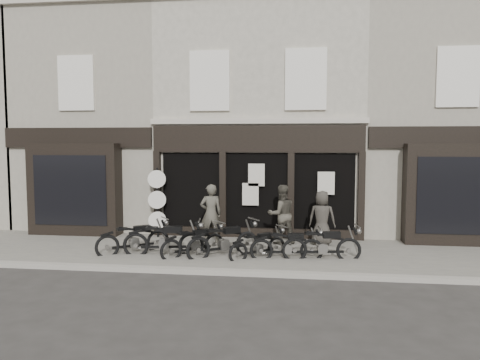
# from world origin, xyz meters

# --- Properties ---
(ground_plane) EXTENTS (90.00, 90.00, 0.00)m
(ground_plane) POSITION_xyz_m (0.00, 0.00, 0.00)
(ground_plane) COLOR #2D2B28
(ground_plane) RESTS_ON ground
(pavement) EXTENTS (30.00, 4.20, 0.12)m
(pavement) POSITION_xyz_m (0.00, 0.90, 0.06)
(pavement) COLOR #636057
(pavement) RESTS_ON ground_plane
(kerb) EXTENTS (30.00, 0.25, 0.13)m
(kerb) POSITION_xyz_m (0.00, -1.25, 0.07)
(kerb) COLOR gray
(kerb) RESTS_ON ground_plane
(central_building) EXTENTS (7.30, 6.22, 8.34)m
(central_building) POSITION_xyz_m (0.00, 5.95, 4.08)
(central_building) COLOR #BDB4A2
(central_building) RESTS_ON ground
(neighbour_left) EXTENTS (5.60, 6.73, 8.34)m
(neighbour_left) POSITION_xyz_m (-6.35, 5.90, 4.04)
(neighbour_left) COLOR gray
(neighbour_left) RESTS_ON ground
(neighbour_right) EXTENTS (5.60, 6.73, 8.34)m
(neighbour_right) POSITION_xyz_m (6.35, 5.90, 4.04)
(neighbour_right) COLOR gray
(neighbour_right) RESTS_ON ground
(motorcycle_0) EXTENTS (1.92, 1.54, 1.07)m
(motorcycle_0) POSITION_xyz_m (-3.39, 0.35, 0.42)
(motorcycle_0) COLOR black
(motorcycle_0) RESTS_ON ground
(motorcycle_1) EXTENTS (2.34, 0.69, 1.12)m
(motorcycle_1) POSITION_xyz_m (-2.43, 0.22, 0.45)
(motorcycle_1) COLOR black
(motorcycle_1) RESTS_ON ground
(motorcycle_2) EXTENTS (1.69, 1.58, 0.99)m
(motorcycle_2) POSITION_xyz_m (-1.57, 0.25, 0.40)
(motorcycle_2) COLOR black
(motorcycle_2) RESTS_ON ground
(motorcycle_3) EXTENTS (1.97, 1.60, 1.10)m
(motorcycle_3) POSITION_xyz_m (-0.70, 0.32, 0.44)
(motorcycle_3) COLOR black
(motorcycle_3) RESTS_ON ground
(motorcycle_4) EXTENTS (1.60, 1.43, 0.92)m
(motorcycle_4) POSITION_xyz_m (0.30, 0.26, 0.37)
(motorcycle_4) COLOR black
(motorcycle_4) RESTS_ON ground
(motorcycle_5) EXTENTS (2.06, 0.56, 0.99)m
(motorcycle_5) POSITION_xyz_m (1.12, 0.20, 0.39)
(motorcycle_5) COLOR black
(motorcycle_5) RESTS_ON ground
(motorcycle_6) EXTENTS (2.21, 0.61, 1.06)m
(motorcycle_6) POSITION_xyz_m (2.09, 0.26, 0.42)
(motorcycle_6) COLOR black
(motorcycle_6) RESTS_ON ground
(man_left) EXTENTS (0.80, 0.64, 1.90)m
(man_left) POSITION_xyz_m (-1.37, 1.82, 1.07)
(man_left) COLOR #4B473D
(man_left) RESTS_ON pavement
(man_centre) EXTENTS (1.11, 1.00, 1.88)m
(man_centre) POSITION_xyz_m (0.87, 2.04, 1.06)
(man_centre) COLOR #444037
(man_centre) RESTS_ON pavement
(man_right) EXTENTS (0.91, 0.67, 1.72)m
(man_right) POSITION_xyz_m (2.14, 1.99, 0.98)
(man_right) COLOR #37332E
(man_right) RESTS_ON pavement
(advert_sign_post) EXTENTS (0.58, 0.39, 2.48)m
(advert_sign_post) POSITION_xyz_m (-3.33, 2.48, 1.21)
(advert_sign_post) COLOR black
(advert_sign_post) RESTS_ON ground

